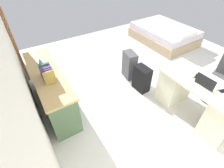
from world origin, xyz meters
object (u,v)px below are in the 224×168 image
(office_chair, at_px, (222,82))
(suitcase_spare_grey, at_px, (129,65))
(suitcase_black, at_px, (142,79))
(cell_phone_by_mouse, at_px, (197,76))
(desk, at_px, (197,99))
(laptop, at_px, (206,84))
(credenza, at_px, (51,89))
(figurine_small, at_px, (40,61))
(bed, at_px, (164,34))
(cell_phone_near_laptop, at_px, (223,91))
(computer_mouse, at_px, (193,76))

(office_chair, bearing_deg, suitcase_spare_grey, 35.87)
(office_chair, xyz_separation_m, suitcase_black, (1.02, 1.15, -0.14))
(office_chair, bearing_deg, cell_phone_by_mouse, 79.06)
(desk, height_order, laptop, laptop)
(credenza, xyz_separation_m, figurine_small, (0.32, 0.00, 0.45))
(suitcase_black, height_order, cell_phone_by_mouse, cell_phone_by_mouse)
(credenza, bearing_deg, suitcase_spare_grey, -91.36)
(bed, distance_m, cell_phone_near_laptop, 3.27)
(cell_phone_by_mouse, height_order, figurine_small, figurine_small)
(figurine_small, bearing_deg, suitcase_black, -116.45)
(bed, xyz_separation_m, computer_mouse, (-2.28, 1.76, 0.53))
(desk, xyz_separation_m, suitcase_black, (1.05, 0.36, -0.11))
(office_chair, xyz_separation_m, cell_phone_near_laptop, (-0.30, 0.71, 0.34))
(suitcase_spare_grey, bearing_deg, suitcase_black, -175.48)
(computer_mouse, bearing_deg, bed, -38.92)
(desk, height_order, bed, desk)
(bed, xyz_separation_m, laptop, (-2.54, 1.80, 0.57))
(bed, distance_m, computer_mouse, 2.93)
(suitcase_spare_grey, distance_m, laptop, 1.70)
(computer_mouse, bearing_deg, laptop, 170.98)
(credenza, height_order, bed, credenza)
(suitcase_spare_grey, xyz_separation_m, computer_mouse, (-1.35, -0.30, 0.45))
(office_chair, distance_m, figurine_small, 3.49)
(office_chair, relative_size, bed, 0.49)
(cell_phone_by_mouse, bearing_deg, computer_mouse, 35.01)
(office_chair, height_order, cell_phone_near_laptop, office_chair)
(bed, xyz_separation_m, suitcase_spare_grey, (-0.93, 2.07, 0.08))
(computer_mouse, bearing_deg, cell_phone_by_mouse, -120.13)
(credenza, distance_m, cell_phone_by_mouse, 2.62)
(bed, height_order, figurine_small, figurine_small)
(bed, bearing_deg, suitcase_spare_grey, 114.26)
(suitcase_spare_grey, distance_m, figurine_small, 1.90)
(office_chair, bearing_deg, laptop, 95.49)
(credenza, distance_m, suitcase_black, 1.84)
(suitcase_black, distance_m, cell_phone_near_laptop, 1.48)
(computer_mouse, xyz_separation_m, cell_phone_near_laptop, (-0.48, -0.10, -0.01))
(laptop, distance_m, cell_phone_near_laptop, 0.26)
(computer_mouse, bearing_deg, desk, -177.03)
(suitcase_spare_grey, xyz_separation_m, figurine_small, (0.36, 1.80, 0.52))
(suitcase_spare_grey, relative_size, figurine_small, 5.83)
(office_chair, relative_size, suitcase_spare_grey, 1.47)
(cell_phone_by_mouse, bearing_deg, credenza, 30.58)
(office_chair, bearing_deg, suitcase_black, 48.45)
(laptop, distance_m, computer_mouse, 0.27)
(suitcase_black, height_order, suitcase_spare_grey, suitcase_spare_grey)
(suitcase_black, relative_size, cell_phone_by_mouse, 4.14)
(bed, xyz_separation_m, suitcase_black, (-1.44, 2.11, 0.04))
(suitcase_black, height_order, cell_phone_near_laptop, cell_phone_near_laptop)
(laptop, bearing_deg, desk, -46.69)
(bed, bearing_deg, office_chair, 158.62)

